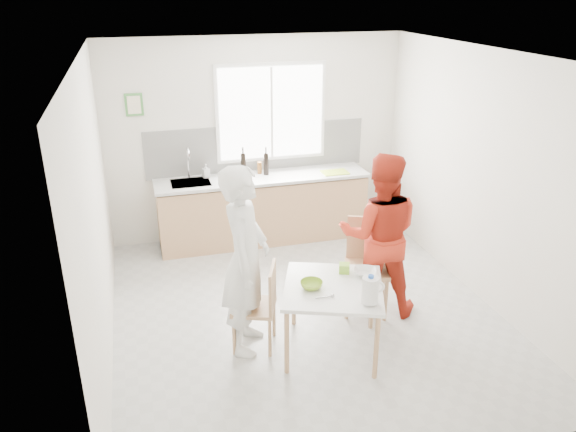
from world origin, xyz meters
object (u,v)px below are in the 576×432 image
Objects in this scene: bowl_white at (365,272)px; chair_left at (261,303)px; wine_bottle_b at (266,164)px; dining_table at (333,293)px; person_white at (245,261)px; chair_far at (367,261)px; person_red at (379,235)px; milk_jug at (371,290)px; bowl_green at (312,285)px; wine_bottle_a at (243,165)px.

chair_left is at bearing 173.46° from bowl_white.
chair_left is at bearing -104.88° from wine_bottle_b.
person_white reaches higher than dining_table.
wine_bottle_b reaches higher than chair_far.
chair_far is 0.34m from person_red.
milk_jug is at bearing -61.50° from dining_table.
person_red is 7.95× the size of bowl_white.
person_red reaches higher than dining_table.
dining_table is 5.57× the size of bowl_green.
person_red is at bearing 124.50° from chair_left.
dining_table is 0.48m from milk_jug.
dining_table is at bearing -160.98° from bowl_white.
bowl_green is 0.58m from milk_jug.
chair_far is 4.83× the size of bowl_green.
person_white reaches higher than chair_far.
chair_far is at bearing -66.18° from wine_bottle_a.
chair_far is (0.62, 0.65, -0.07)m from dining_table.
person_white is (-0.77, 0.29, 0.30)m from dining_table.
wine_bottle_b is (0.22, 2.68, 0.34)m from bowl_green.
dining_table is at bearing 139.29° from milk_jug.
person_red reaches higher than bowl_white.
chair_left is at bearing 34.50° from person_red.
person_red reaches higher than wine_bottle_a.
wine_bottle_b is (-0.61, 2.05, 0.51)m from chair_far.
bowl_white is (1.13, -0.16, -0.20)m from person_white.
chair_left is 3.29× the size of milk_jug.
person_red is at bearing -58.39° from person_white.
person_white is 7.03× the size of milk_jug.
chair_far is at bearing -73.50° from wine_bottle_b.
chair_left is 2.88× the size of wine_bottle_b.
wine_bottle_a reaches higher than dining_table.
wine_bottle_b is at bearing -2.96° from wine_bottle_a.
dining_table is 5.26× the size of bowl_white.
chair_far reaches higher than dining_table.
milk_jug is (0.84, -0.62, 0.36)m from chair_left.
wine_bottle_a is (0.35, 2.47, 0.60)m from chair_left.
wine_bottle_a reaches higher than wine_bottle_b.
chair_far is 4.56× the size of bowl_white.
dining_table is at bearing 59.74° from person_red.
dining_table is 3.64× the size of wine_bottle_a.
person_white reaches higher than chair_left.
chair_left is 0.86× the size of chair_far.
dining_table is at bearing -90.27° from wine_bottle_b.
chair_far is at bearing 88.64° from milk_jug.
person_white is at bearing 154.59° from bowl_green.
milk_jug reaches higher than bowl_green.
bowl_green is at bearing -94.65° from wine_bottle_b.
person_red is at bearing 30.98° from bowl_green.
person_white is (-1.39, -0.36, 0.37)m from chair_far.
person_red is 0.58m from bowl_white.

